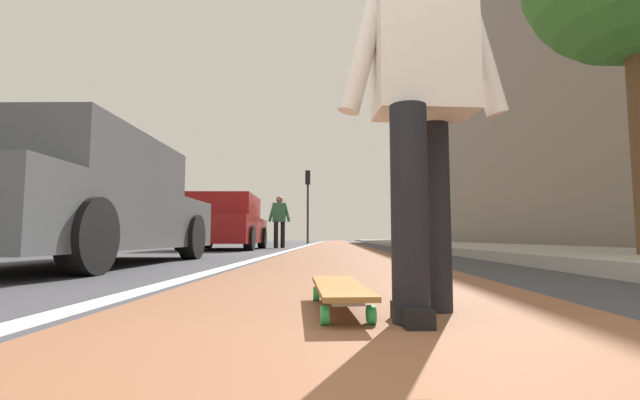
# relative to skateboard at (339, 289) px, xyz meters

# --- Properties ---
(ground_plane) EXTENTS (80.00, 80.00, 0.00)m
(ground_plane) POSITION_rel_skateboard_xyz_m (8.55, -0.06, -0.09)
(ground_plane) COLOR #38383D
(bike_lane_paint) EXTENTS (56.00, 2.16, 0.00)m
(bike_lane_paint) POSITION_rel_skateboard_xyz_m (22.55, -0.06, -0.09)
(bike_lane_paint) COLOR brown
(bike_lane_paint) RESTS_ON ground
(lane_stripe_white) EXTENTS (52.00, 0.16, 0.01)m
(lane_stripe_white) POSITION_rel_skateboard_xyz_m (18.55, 1.17, -0.09)
(lane_stripe_white) COLOR silver
(lane_stripe_white) RESTS_ON ground
(sidewalk_curb) EXTENTS (52.00, 3.20, 0.14)m
(sidewalk_curb) POSITION_rel_skateboard_xyz_m (16.55, -3.70, -0.02)
(sidewalk_curb) COLOR #9E9B93
(sidewalk_curb) RESTS_ON ground
(building_facade) EXTENTS (40.00, 1.20, 12.00)m
(building_facade) POSITION_rel_skateboard_xyz_m (20.55, -6.81, 5.91)
(building_facade) COLOR gray
(building_facade) RESTS_ON ground
(skateboard) EXTENTS (0.86, 0.28, 0.11)m
(skateboard) POSITION_rel_skateboard_xyz_m (0.00, 0.00, 0.00)
(skateboard) COLOR green
(skateboard) RESTS_ON ground
(skater_person) EXTENTS (0.48, 0.72, 1.64)m
(skater_person) POSITION_rel_skateboard_xyz_m (-0.15, -0.35, 0.84)
(skater_person) COLOR black
(skater_person) RESTS_ON ground
(parked_car_near) EXTENTS (4.57, 1.98, 1.49)m
(parked_car_near) POSITION_rel_skateboard_xyz_m (3.01, 2.96, 0.63)
(parked_car_near) COLOR #4C5156
(parked_car_near) RESTS_ON ground
(parked_car_mid) EXTENTS (4.23, 2.04, 1.48)m
(parked_car_mid) POSITION_rel_skateboard_xyz_m (9.93, 3.02, 0.61)
(parked_car_mid) COLOR maroon
(parked_car_mid) RESTS_ON ground
(traffic_light) EXTENTS (0.33, 0.28, 4.20)m
(traffic_light) POSITION_rel_skateboard_xyz_m (22.77, 1.57, 2.81)
(traffic_light) COLOR #2D2D2D
(traffic_light) RESTS_ON ground
(pedestrian_distant) EXTENTS (0.46, 0.71, 1.63)m
(pedestrian_distant) POSITION_rel_skateboard_xyz_m (11.62, 1.76, 0.84)
(pedestrian_distant) COLOR black
(pedestrian_distant) RESTS_ON ground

